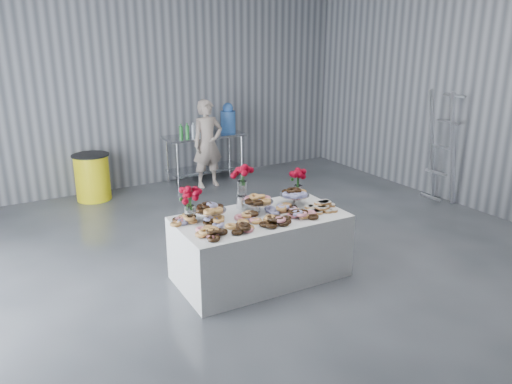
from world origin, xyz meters
TOP-DOWN VIEW (x-y plane):
  - ground at (0.00, 0.00)m, footprint 9.00×9.00m
  - room_walls at (-0.27, 0.07)m, footprint 8.04×9.04m
  - display_table at (-0.16, 0.26)m, footprint 1.93×1.06m
  - prep_table at (0.93, 4.10)m, footprint 1.50×0.60m
  - donut_mounds at (-0.16, 0.21)m, footprint 1.83×0.85m
  - cake_stand_left at (-0.71, 0.43)m, footprint 0.36×0.36m
  - cake_stand_mid at (-0.11, 0.41)m, footprint 0.36×0.36m
  - cake_stand_right at (0.39, 0.39)m, footprint 0.36×0.36m
  - danish_pile at (0.58, 0.09)m, footprint 0.48×0.48m
  - bouquet_left at (-0.90, 0.53)m, footprint 0.26×0.26m
  - bouquet_right at (0.55, 0.54)m, footprint 0.26×0.26m
  - bouquet_center at (-0.20, 0.61)m, footprint 0.26×0.26m
  - water_jug at (1.43, 4.10)m, footprint 0.28×0.28m
  - drink_bottles at (0.61, 4.00)m, footprint 0.54×0.08m
  - person at (0.86, 3.80)m, footprint 0.58×0.39m
  - trash_barrel at (-1.15, 4.10)m, footprint 0.61×0.61m
  - stepladder at (3.75, 1.04)m, footprint 0.57×0.47m

SIDE VIEW (x-z plane):
  - ground at x=0.00m, z-range 0.00..0.00m
  - display_table at x=-0.16m, z-range 0.00..0.75m
  - trash_barrel at x=-1.15m, z-range 0.00..0.78m
  - prep_table at x=0.93m, z-range 0.17..1.07m
  - person at x=0.86m, z-range 0.00..1.59m
  - donut_mounds at x=-0.16m, z-range 0.75..0.84m
  - danish_pile at x=0.58m, z-range 0.75..0.86m
  - cake_stand_left at x=-0.71m, z-range 0.80..0.98m
  - cake_stand_mid at x=-0.11m, z-range 0.80..0.98m
  - cake_stand_right at x=0.39m, z-range 0.80..0.98m
  - stepladder at x=3.75m, z-range -0.01..1.87m
  - drink_bottles at x=0.61m, z-range 0.90..1.17m
  - bouquet_left at x=-0.90m, z-range 0.84..1.26m
  - bouquet_right at x=0.55m, z-range 0.84..1.26m
  - bouquet_center at x=-0.20m, z-range 0.84..1.41m
  - water_jug at x=1.43m, z-range 0.87..1.43m
  - room_walls at x=-0.27m, z-range 0.63..4.65m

